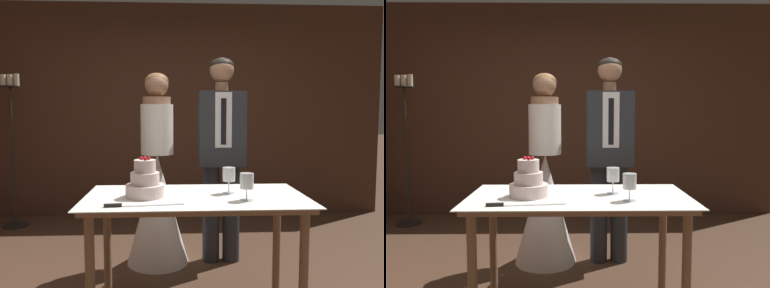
# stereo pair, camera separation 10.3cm
# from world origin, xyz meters

# --- Properties ---
(wall_back) EXTENTS (5.30, 0.12, 2.69)m
(wall_back) POSITION_xyz_m (0.00, 2.38, 1.34)
(wall_back) COLOR #472B1E
(wall_back) RESTS_ON ground_plane
(cake_table) EXTENTS (1.42, 0.75, 0.78)m
(cake_table) POSITION_xyz_m (0.08, -0.10, 0.69)
(cake_table) COLOR #8E6B4C
(cake_table) RESTS_ON ground_plane
(tiered_cake) EXTENTS (0.25, 0.25, 0.26)m
(tiered_cake) POSITION_xyz_m (-0.24, -0.11, 0.87)
(tiered_cake) COLOR beige
(tiered_cake) RESTS_ON cake_table
(cake_knife) EXTENTS (0.46, 0.07, 0.02)m
(cake_knife) POSITION_xyz_m (-0.31, -0.36, 0.79)
(cake_knife) COLOR silver
(cake_knife) RESTS_ON cake_table
(wine_glass_near) EXTENTS (0.08, 0.08, 0.17)m
(wine_glass_near) POSITION_xyz_m (0.39, -0.24, 0.90)
(wine_glass_near) COLOR silver
(wine_glass_near) RESTS_ON cake_table
(wine_glass_middle) EXTENTS (0.08, 0.08, 0.17)m
(wine_glass_middle) POSITION_xyz_m (0.31, -0.04, 0.91)
(wine_glass_middle) COLOR silver
(wine_glass_middle) RESTS_ON cake_table
(bride) EXTENTS (0.54, 0.54, 1.66)m
(bride) POSITION_xyz_m (-0.20, 0.77, 0.61)
(bride) COLOR white
(bride) RESTS_ON ground_plane
(groom) EXTENTS (0.40, 0.25, 1.79)m
(groom) POSITION_xyz_m (0.36, 0.77, 1.00)
(groom) COLOR #282B30
(groom) RESTS_ON ground_plane
(candle_stand) EXTENTS (0.28, 0.28, 1.76)m
(candle_stand) POSITION_xyz_m (-1.90, 1.90, 0.91)
(candle_stand) COLOR black
(candle_stand) RESTS_ON ground_plane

